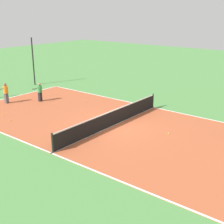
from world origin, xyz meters
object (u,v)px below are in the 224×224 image
tennis_net (112,118)px  tennis_ball_near_net (10,120)px  player_center_orange (6,92)px  tennis_ball_right_alley (169,133)px  player_far_green (40,91)px  fence_post_back_right (33,62)px  tennis_ball_far_baseline (86,101)px  tennis_ball_midcourt (3,115)px

tennis_net → tennis_ball_near_net: (-3.28, 5.57, -0.48)m
player_center_orange → tennis_ball_right_alley: 12.62m
player_far_green → tennis_ball_near_net: size_ratio=20.85×
tennis_ball_near_net → player_far_green: bearing=26.5°
tennis_net → fence_post_back_right: size_ratio=2.19×
tennis_ball_far_baseline → tennis_ball_right_alley: size_ratio=1.00×
tennis_ball_midcourt → player_center_orange: bearing=51.3°
player_far_green → tennis_ball_midcourt: (-3.67, -0.67, -0.76)m
tennis_net → tennis_ball_near_net: bearing=120.5°
player_center_orange → fence_post_back_right: bearing=-158.6°
tennis_ball_midcourt → tennis_ball_near_net: same height
fence_post_back_right → tennis_ball_far_baseline: bearing=-98.9°
player_center_orange → fence_post_back_right: 6.26m
tennis_net → player_far_green: bearing=84.3°
tennis_ball_near_net → tennis_ball_right_alley: same height
tennis_ball_right_alley → tennis_ball_midcourt: bearing=110.8°
tennis_ball_midcourt → fence_post_back_right: (6.96, 5.47, 2.09)m
player_far_green → tennis_ball_near_net: bearing=13.7°
player_center_orange → tennis_ball_midcourt: player_center_orange is taller
tennis_net → player_far_green: 7.62m
tennis_net → player_center_orange: 9.20m
tennis_ball_near_net → tennis_ball_right_alley: (4.25, -8.86, 0.00)m
tennis_net → tennis_ball_near_net: size_ratio=138.61×
tennis_ball_far_baseline → tennis_ball_near_net: bearing=172.4°
player_far_green → tennis_ball_far_baseline: player_far_green is taller
tennis_ball_near_net → fence_post_back_right: 10.23m
tennis_net → tennis_ball_midcourt: (-2.91, 6.91, -0.48)m
tennis_ball_far_baseline → fence_post_back_right: bearing=81.1°
player_center_orange → tennis_ball_right_alley: bearing=88.8°
tennis_net → player_far_green: (0.76, 7.58, 0.28)m
tennis_ball_midcourt → tennis_ball_right_alley: (3.87, -10.21, 0.00)m
fence_post_back_right → player_far_green: bearing=-124.4°
player_far_green → tennis_ball_near_net: player_far_green is taller
player_center_orange → player_far_green: (1.90, -1.54, -0.07)m
tennis_ball_far_baseline → player_far_green: bearing=126.5°
tennis_ball_near_net → tennis_ball_right_alley: bearing=-64.4°
player_far_green → tennis_ball_right_alley: player_far_green is taller
tennis_net → tennis_ball_far_baseline: (2.86, 4.75, -0.48)m
tennis_net → player_center_orange: bearing=97.1°
player_far_green → player_center_orange: bearing=-51.8°
tennis_ball_far_baseline → tennis_ball_right_alley: bearing=-103.2°
tennis_ball_far_baseline → tennis_ball_midcourt: bearing=159.4°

